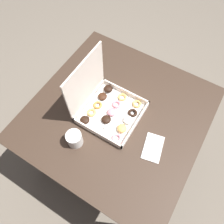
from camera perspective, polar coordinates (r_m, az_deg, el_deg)
name	(u,v)px	position (r m, az deg, el deg)	size (l,w,h in m)	color
ground_plane	(116,153)	(1.86, 0.96, -10.68)	(8.00, 8.00, 0.00)	#6B6054
dining_table	(117,121)	(1.29, 1.36, -2.38)	(0.93, 0.93, 0.72)	#38281E
donut_box	(104,104)	(1.15, -1.98, 2.14)	(0.31, 0.31, 0.32)	white
coffee_mug	(75,139)	(1.10, -9.76, -6.89)	(0.08, 0.08, 0.08)	white
paper_napkin	(153,148)	(1.13, 10.65, -9.12)	(0.16, 0.12, 0.01)	white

